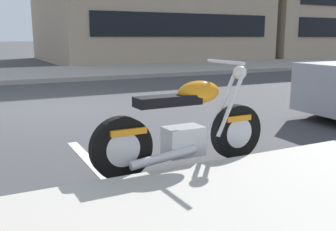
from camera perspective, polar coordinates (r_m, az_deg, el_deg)
ground_plane at (r=7.68m, az=-18.43°, el=0.85°), size 260.00×260.00×0.00m
sidewalk_far_curb at (r=19.41m, az=15.72°, el=7.33°), size 120.00×5.00×0.14m
parking_stall_stripe at (r=4.13m, az=-10.56°, el=-7.60°), size 0.12×2.20×0.01m
parked_motorcycle at (r=3.96m, az=2.59°, el=-1.93°), size 1.98×0.62×1.11m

